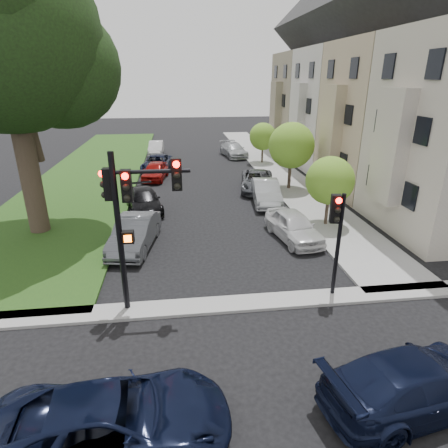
{
  "coord_description": "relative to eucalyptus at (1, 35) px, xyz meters",
  "views": [
    {
      "loc": [
        -1.81,
        -9.38,
        7.72
      ],
      "look_at": [
        0.0,
        5.0,
        2.0
      ],
      "focal_mm": 30.0,
      "sensor_mm": 36.0,
      "label": 1
    }
  ],
  "objects": [
    {
      "name": "ground",
      "position": [
        9.26,
        -10.09,
        -9.43
      ],
      "size": [
        140.0,
        140.0,
        0.0
      ],
      "primitive_type": "plane",
      "color": "black",
      "rests_on": "ground"
    },
    {
      "name": "grass_strip",
      "position": [
        0.26,
        13.91,
        -9.37
      ],
      "size": [
        8.0,
        44.0,
        0.12
      ],
      "primitive_type": "cube",
      "color": "#224417",
      "rests_on": "ground"
    },
    {
      "name": "sidewalk_right",
      "position": [
        16.01,
        13.91,
        -9.37
      ],
      "size": [
        3.5,
        44.0,
        0.12
      ],
      "primitive_type": "cube",
      "color": "gray",
      "rests_on": "ground"
    },
    {
      "name": "sidewalk_cross",
      "position": [
        9.26,
        -8.09,
        -9.37
      ],
      "size": [
        60.0,
        1.0,
        0.12
      ],
      "primitive_type": "cube",
      "color": "gray",
      "rests_on": "ground"
    },
    {
      "name": "house_b",
      "position": [
        21.71,
        5.41,
        -2.49
      ],
      "size": [
        7.7,
        7.55,
        15.97
      ],
      "color": "gray",
      "rests_on": "ground"
    },
    {
      "name": "house_c",
      "position": [
        21.71,
        12.91,
        -2.49
      ],
      "size": [
        7.7,
        7.55,
        15.97
      ],
      "color": "#A09E9C",
      "rests_on": "ground"
    },
    {
      "name": "house_d",
      "position": [
        21.71,
        20.41,
        -2.49
      ],
      "size": [
        7.7,
        7.55,
        15.97
      ],
      "color": "gray",
      "rests_on": "ground"
    },
    {
      "name": "eucalyptus",
      "position": [
        0.0,
        0.0,
        0.0
      ],
      "size": [
        9.74,
        8.84,
        13.8
      ],
      "color": "#403027",
      "rests_on": "ground"
    },
    {
      "name": "small_tree_a",
      "position": [
        15.46,
        -0.98,
        -6.86
      ],
      "size": [
        2.58,
        2.58,
        3.86
      ],
      "color": "#403027",
      "rests_on": "ground"
    },
    {
      "name": "small_tree_b",
      "position": [
        15.46,
        6.2,
        -6.22
      ],
      "size": [
        3.22,
        3.22,
        4.82
      ],
      "color": "#403027",
      "rests_on": "ground"
    },
    {
      "name": "small_tree_c",
      "position": [
        15.46,
        15.18,
        -6.9
      ],
      "size": [
        2.53,
        2.53,
        3.79
      ],
      "color": "#403027",
      "rests_on": "ground"
    },
    {
      "name": "traffic_signal_main",
      "position": [
        5.91,
        -7.85,
        -5.54
      ],
      "size": [
        2.74,
        0.71,
        5.63
      ],
      "color": "black",
      "rests_on": "ground"
    },
    {
      "name": "traffic_signal_secondary",
      "position": [
        12.9,
        -7.9,
        -6.62
      ],
      "size": [
        0.53,
        0.43,
        4.02
      ],
      "color": "black",
      "rests_on": "ground"
    },
    {
      "name": "car_cross_near",
      "position": [
        5.78,
        -13.23,
        -8.7
      ],
      "size": [
        5.38,
        2.73,
        1.46
      ],
      "primitive_type": "imported",
      "rotation": [
        0.0,
        0.0,
        1.63
      ],
      "color": "black",
      "rests_on": "ground"
    },
    {
      "name": "car_cross_far",
      "position": [
        13.08,
        -13.0,
        -8.7
      ],
      "size": [
        5.29,
        2.9,
        1.45
      ],
      "primitive_type": "imported",
      "rotation": [
        0.0,
        0.0,
        1.75
      ],
      "color": "black",
      "rests_on": "ground"
    },
    {
      "name": "car_parked_0",
      "position": [
        13.11,
        -2.59,
        -8.7
      ],
      "size": [
        2.38,
        4.47,
        1.45
      ],
      "primitive_type": "imported",
      "rotation": [
        0.0,
        0.0,
        0.16
      ],
      "color": "silver",
      "rests_on": "ground"
    },
    {
      "name": "car_parked_1",
      "position": [
        13.06,
        3.28,
        -8.67
      ],
      "size": [
        2.08,
        4.74,
        1.51
      ],
      "primitive_type": "imported",
      "rotation": [
        0.0,
        0.0,
        -0.11
      ],
      "color": "#999BA0",
      "rests_on": "ground"
    },
    {
      "name": "car_parked_2",
      "position": [
        13.13,
        6.32,
        -8.73
      ],
      "size": [
        3.18,
        5.33,
        1.39
      ],
      "primitive_type": "imported",
      "rotation": [
        0.0,
        0.0,
        -0.18
      ],
      "color": "#3F4247",
      "rests_on": "ground"
    },
    {
      "name": "car_parked_4",
      "position": [
        13.26,
        18.73,
        -8.72
      ],
      "size": [
        2.72,
        5.09,
        1.4
      ],
      "primitive_type": "imported",
      "rotation": [
        0.0,
        0.0,
        0.16
      ],
      "color": "#999BA0",
      "rests_on": "ground"
    },
    {
      "name": "car_parked_5",
      "position": [
        5.28,
        -2.62,
        -8.67
      ],
      "size": [
        2.36,
        4.82,
        1.52
      ],
      "primitive_type": "imported",
      "rotation": [
        0.0,
        0.0,
        -0.17
      ],
      "color": "#3F4247",
      "rests_on": "ground"
    },
    {
      "name": "car_parked_6",
      "position": [
        5.32,
        2.81,
        -8.77
      ],
      "size": [
        2.71,
        4.82,
        1.32
      ],
      "primitive_type": "imported",
      "rotation": [
        0.0,
        0.0,
        0.2
      ],
      "color": "black",
      "rests_on": "ground"
    },
    {
      "name": "car_parked_7",
      "position": [
        5.65,
        10.38,
        -8.72
      ],
      "size": [
        2.3,
        4.33,
        1.4
      ],
      "primitive_type": "imported",
      "rotation": [
        0.0,
        0.0,
        -0.16
      ],
      "color": "maroon",
      "rests_on": "ground"
    },
    {
      "name": "car_parked_8",
      "position": [
        5.69,
        13.33,
        -8.75
      ],
      "size": [
        2.91,
        5.16,
        1.36
      ],
      "primitive_type": "imported",
      "rotation": [
        0.0,
        0.0,
        -0.14
      ],
      "color": "black",
      "rests_on": "ground"
    },
    {
      "name": "car_parked_9",
      "position": [
        5.27,
        21.12,
        -8.75
      ],
      "size": [
        1.55,
        4.13,
        1.35
      ],
      "primitive_type": "imported",
      "rotation": [
        0.0,
        0.0,
        -0.03
      ],
      "color": "silver",
      "rests_on": "ground"
    }
  ]
}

